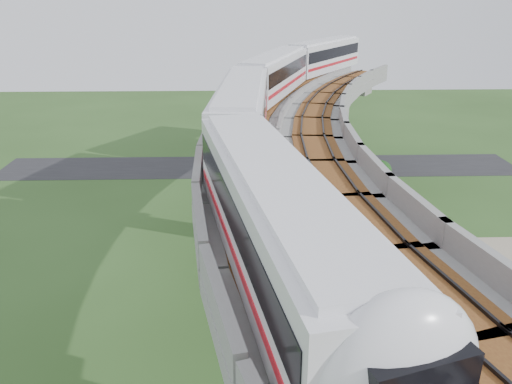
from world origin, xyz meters
TOP-DOWN VIEW (x-y plane):
  - ground at (0.00, 0.00)m, footprint 160.00×160.00m
  - asphalt_road at (0.00, 30.00)m, footprint 60.00×8.00m
  - viaduct at (3.84, 0.00)m, footprint 19.58×73.98m
  - metro_train at (1.28, 10.53)m, footprint 16.61×60.33m
  - fence at (9.75, 0.00)m, footprint 3.87×38.73m
  - tree_0 at (12.38, 23.54)m, footprint 2.35×2.35m
  - tree_1 at (7.93, 15.25)m, footprint 2.73×2.73m
  - tree_2 at (7.58, 10.55)m, footprint 2.96×2.96m
  - tree_3 at (7.18, 1.70)m, footprint 2.15×2.15m
  - tree_4 at (6.05, -3.75)m, footprint 2.48×2.48m

SIDE VIEW (x-z plane):
  - ground at x=0.00m, z-range 0.00..0.00m
  - asphalt_road at x=0.00m, z-range 0.00..0.03m
  - fence at x=9.75m, z-range 0.00..1.50m
  - tree_3 at x=7.18m, z-range 0.36..2.91m
  - tree_0 at x=12.38m, z-range 0.36..3.07m
  - tree_4 at x=6.05m, z-range 0.44..3.44m
  - tree_1 at x=7.93m, z-range 0.61..4.15m
  - tree_2 at x=7.58m, z-range 0.58..4.26m
  - viaduct at x=3.84m, z-range 3.35..14.75m
  - metro_train at x=1.28m, z-range 10.49..14.13m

